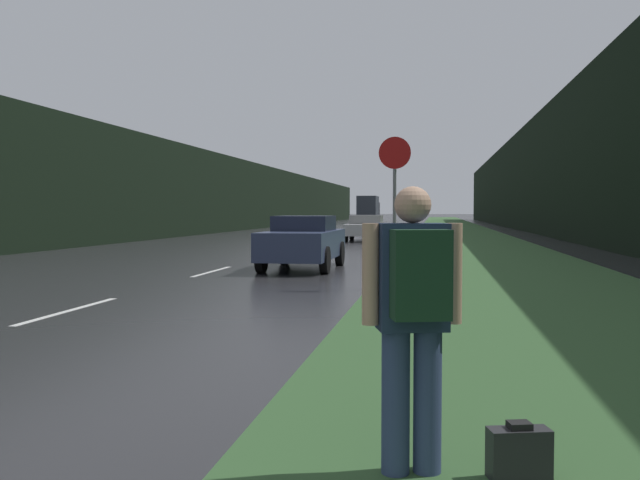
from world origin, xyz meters
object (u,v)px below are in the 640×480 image
object	(u,v)px
car_passing_near	(303,241)
stop_sign	(395,198)
delivery_truck	(369,209)
suitcase	(519,454)
hitchhiker_with_backpack	(414,312)
car_passing_far	(366,228)

from	to	relation	value
car_passing_near	stop_sign	bearing A→B (deg)	121.90
stop_sign	delivery_truck	size ratio (longest dim) A/B	0.44
stop_sign	suitcase	distance (m)	9.88
hitchhiker_with_backpack	delivery_truck	distance (m)	78.38
stop_sign	delivery_truck	distance (m)	68.67
delivery_truck	hitchhiker_with_backpack	bearing A→B (deg)	-84.27
suitcase	car_passing_far	size ratio (longest dim) A/B	0.09
hitchhiker_with_backpack	delivery_truck	world-z (taller)	delivery_truck
stop_sign	delivery_truck	bearing A→B (deg)	95.97
hitchhiker_with_backpack	car_passing_near	size ratio (longest dim) A/B	0.40
car_passing_near	suitcase	bearing A→B (deg)	106.04
suitcase	hitchhiker_with_backpack	bearing A→B (deg)	168.82
suitcase	car_passing_far	world-z (taller)	car_passing_far
suitcase	delivery_truck	size ratio (longest dim) A/B	0.06
stop_sign	car_passing_far	distance (m)	21.67
delivery_truck	car_passing_near	bearing A→B (deg)	-86.06
car_passing_near	delivery_truck	xyz separation A→B (m)	(-4.40, 63.90, 0.98)
car_passing_far	suitcase	bearing A→B (deg)	97.39
car_passing_near	delivery_truck	size ratio (longest dim) A/B	0.62
delivery_truck	suitcase	bearing A→B (deg)	-83.82
suitcase	car_passing_far	distance (m)	31.38
stop_sign	hitchhiker_with_backpack	bearing A→B (deg)	-85.97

